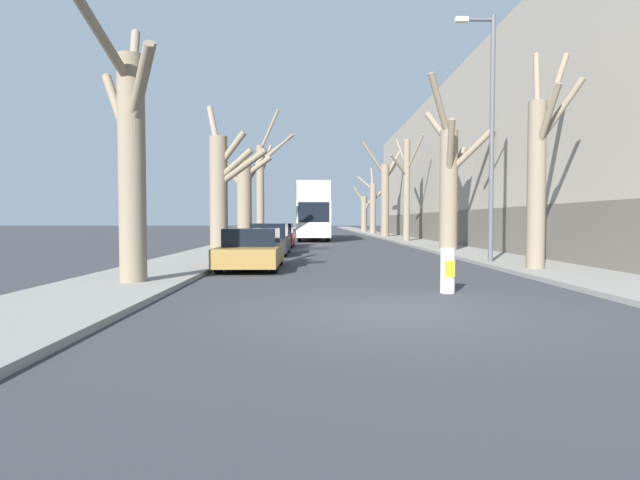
{
  "coord_description": "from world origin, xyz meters",
  "views": [
    {
      "loc": [
        -1.39,
        -8.46,
        1.55
      ],
      "look_at": [
        -0.82,
        26.38,
        0.2
      ],
      "focal_mm": 28.0,
      "sensor_mm": 36.0,
      "label": 1
    }
  ],
  "objects_px": {
    "parked_car_0": "(252,249)",
    "traffic_bollard": "(448,270)",
    "street_tree_right_5": "(365,212)",
    "parked_car_2": "(279,236)",
    "lamp_post": "(489,128)",
    "street_tree_left_2": "(244,197)",
    "double_decker_bus": "(313,209)",
    "street_tree_left_3": "(263,185)",
    "street_tree_right_3": "(385,196)",
    "street_tree_right_1": "(449,180)",
    "street_tree_right_4": "(373,205)",
    "street_tree_right_2": "(406,187)",
    "parked_car_1": "(269,240)",
    "street_tree_left_0": "(130,150)",
    "street_tree_left_1": "(221,188)",
    "street_tree_right_0": "(539,171)"
  },
  "relations": [
    {
      "from": "parked_car_0",
      "to": "traffic_bollard",
      "type": "xyz_separation_m",
      "value": [
        4.86,
        -5.52,
        -0.14
      ]
    },
    {
      "from": "street_tree_right_5",
      "to": "parked_car_2",
      "type": "bearing_deg",
      "value": -103.81
    },
    {
      "from": "lamp_post",
      "to": "street_tree_left_2",
      "type": "bearing_deg",
      "value": 129.21
    },
    {
      "from": "double_decker_bus",
      "to": "street_tree_left_3",
      "type": "bearing_deg",
      "value": -161.41
    },
    {
      "from": "street_tree_left_3",
      "to": "street_tree_right_3",
      "type": "bearing_deg",
      "value": 31.94
    },
    {
      "from": "street_tree_right_1",
      "to": "traffic_bollard",
      "type": "distance_m",
      "value": 14.8
    },
    {
      "from": "street_tree_right_4",
      "to": "lamp_post",
      "type": "relative_size",
      "value": 0.88
    },
    {
      "from": "street_tree_left_3",
      "to": "street_tree_right_2",
      "type": "distance_m",
      "value": 11.23
    },
    {
      "from": "street_tree_left_2",
      "to": "street_tree_right_2",
      "type": "relative_size",
      "value": 0.75
    },
    {
      "from": "double_decker_bus",
      "to": "parked_car_1",
      "type": "height_order",
      "value": "double_decker_bus"
    },
    {
      "from": "street_tree_left_2",
      "to": "double_decker_bus",
      "type": "bearing_deg",
      "value": 68.68
    },
    {
      "from": "street_tree_left_0",
      "to": "double_decker_bus",
      "type": "bearing_deg",
      "value": 81.44
    },
    {
      "from": "street_tree_right_2",
      "to": "street_tree_right_3",
      "type": "bearing_deg",
      "value": 90.43
    },
    {
      "from": "street_tree_left_1",
      "to": "street_tree_left_0",
      "type": "bearing_deg",
      "value": -91.87
    },
    {
      "from": "street_tree_right_2",
      "to": "double_decker_bus",
      "type": "height_order",
      "value": "street_tree_right_2"
    },
    {
      "from": "street_tree_left_2",
      "to": "street_tree_left_0",
      "type": "bearing_deg",
      "value": -90.49
    },
    {
      "from": "street_tree_left_3",
      "to": "parked_car_1",
      "type": "relative_size",
      "value": 2.36
    },
    {
      "from": "street_tree_left_3",
      "to": "street_tree_right_0",
      "type": "distance_m",
      "value": 26.69
    },
    {
      "from": "street_tree_left_2",
      "to": "traffic_bollard",
      "type": "relative_size",
      "value": 5.93
    },
    {
      "from": "street_tree_left_0",
      "to": "street_tree_left_2",
      "type": "height_order",
      "value": "street_tree_left_0"
    },
    {
      "from": "street_tree_right_2",
      "to": "street_tree_right_5",
      "type": "height_order",
      "value": "street_tree_right_2"
    },
    {
      "from": "street_tree_right_2",
      "to": "street_tree_right_4",
      "type": "relative_size",
      "value": 1.01
    },
    {
      "from": "parked_car_1",
      "to": "parked_car_2",
      "type": "xyz_separation_m",
      "value": [
        0.0,
        6.81,
        -0.02
      ]
    },
    {
      "from": "double_decker_bus",
      "to": "street_tree_left_0",
      "type": "bearing_deg",
      "value": -98.56
    },
    {
      "from": "street_tree_right_1",
      "to": "traffic_bollard",
      "type": "bearing_deg",
      "value": -105.47
    },
    {
      "from": "street_tree_right_1",
      "to": "parked_car_0",
      "type": "distance_m",
      "value": 12.48
    },
    {
      "from": "street_tree_right_0",
      "to": "street_tree_left_1",
      "type": "bearing_deg",
      "value": 148.16
    },
    {
      "from": "parked_car_0",
      "to": "traffic_bollard",
      "type": "distance_m",
      "value": 7.35
    },
    {
      "from": "street_tree_right_0",
      "to": "parked_car_2",
      "type": "bearing_deg",
      "value": 120.46
    },
    {
      "from": "street_tree_right_0",
      "to": "lamp_post",
      "type": "relative_size",
      "value": 0.79
    },
    {
      "from": "street_tree_left_1",
      "to": "street_tree_right_2",
      "type": "height_order",
      "value": "street_tree_right_2"
    },
    {
      "from": "double_decker_bus",
      "to": "lamp_post",
      "type": "bearing_deg",
      "value": -75.5
    },
    {
      "from": "street_tree_left_0",
      "to": "street_tree_right_0",
      "type": "xyz_separation_m",
      "value": [
        10.98,
        3.13,
        -0.17
      ]
    },
    {
      "from": "street_tree_right_4",
      "to": "street_tree_right_0",
      "type": "bearing_deg",
      "value": -90.14
    },
    {
      "from": "street_tree_left_3",
      "to": "street_tree_right_1",
      "type": "relative_size",
      "value": 1.2
    },
    {
      "from": "street_tree_left_3",
      "to": "street_tree_right_3",
      "type": "distance_m",
      "value": 12.47
    },
    {
      "from": "street_tree_left_2",
      "to": "street_tree_right_2",
      "type": "height_order",
      "value": "street_tree_right_2"
    },
    {
      "from": "street_tree_left_3",
      "to": "street_tree_right_2",
      "type": "relative_size",
      "value": 1.33
    },
    {
      "from": "street_tree_right_2",
      "to": "lamp_post",
      "type": "xyz_separation_m",
      "value": [
        -0.63,
        -18.4,
        0.8
      ]
    },
    {
      "from": "parked_car_1",
      "to": "parked_car_2",
      "type": "height_order",
      "value": "parked_car_1"
    },
    {
      "from": "street_tree_right_3",
      "to": "street_tree_right_5",
      "type": "distance_m",
      "value": 20.2
    },
    {
      "from": "street_tree_right_1",
      "to": "traffic_bollard",
      "type": "height_order",
      "value": "street_tree_right_1"
    },
    {
      "from": "street_tree_right_1",
      "to": "double_decker_bus",
      "type": "distance_m",
      "value": 17.39
    },
    {
      "from": "street_tree_right_2",
      "to": "street_tree_right_4",
      "type": "height_order",
      "value": "street_tree_right_2"
    },
    {
      "from": "double_decker_bus",
      "to": "lamp_post",
      "type": "relative_size",
      "value": 1.34
    },
    {
      "from": "street_tree_left_0",
      "to": "street_tree_right_1",
      "type": "relative_size",
      "value": 0.81
    },
    {
      "from": "street_tree_right_3",
      "to": "street_tree_right_4",
      "type": "bearing_deg",
      "value": 89.12
    },
    {
      "from": "street_tree_right_1",
      "to": "traffic_bollard",
      "type": "relative_size",
      "value": 8.81
    },
    {
      "from": "street_tree_left_1",
      "to": "street_tree_right_2",
      "type": "distance_m",
      "value": 17.86
    },
    {
      "from": "street_tree_left_1",
      "to": "street_tree_right_3",
      "type": "xyz_separation_m",
      "value": [
        10.61,
        24.41,
        0.89
      ]
    }
  ]
}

